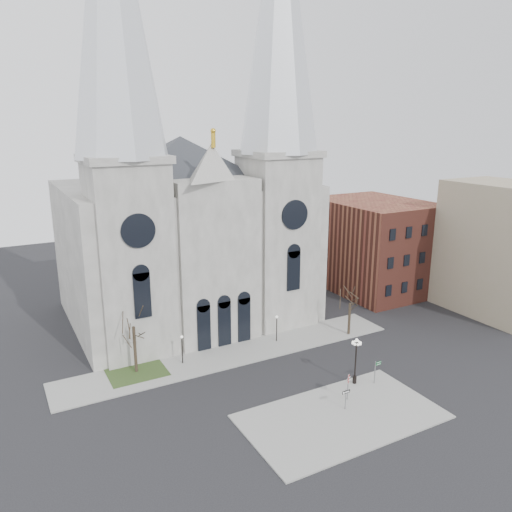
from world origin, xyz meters
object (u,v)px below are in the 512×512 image
street_name_sign (376,370)px  one_way_sign (346,396)px  stop_sign (348,382)px  globe_lamp (356,355)px

street_name_sign → one_way_sign: bearing=-158.5°
stop_sign → street_name_sign: 4.58m
globe_lamp → stop_sign: bearing=-140.9°
stop_sign → street_name_sign: (4.42, 1.11, -0.46)m
stop_sign → street_name_sign: stop_sign is taller
globe_lamp → one_way_sign: 5.35m
one_way_sign → globe_lamp: bearing=40.5°
stop_sign → one_way_sign: size_ratio=1.31×
stop_sign → street_name_sign: bearing=-4.8°
stop_sign → one_way_sign: stop_sign is taller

